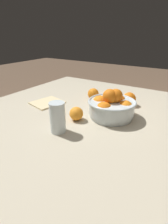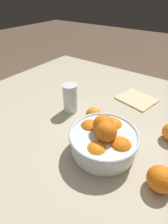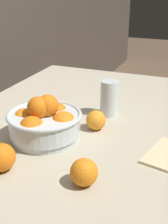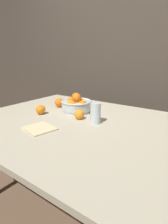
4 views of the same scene
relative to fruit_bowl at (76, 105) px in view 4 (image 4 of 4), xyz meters
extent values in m
plane|color=brown|center=(0.12, -0.18, -0.81)|extent=(12.00, 12.00, 0.00)
cube|color=#4C4238|center=(0.12, 0.79, 0.49)|extent=(8.00, 0.05, 2.60)
cube|color=#B7AD93|center=(0.12, -0.18, -0.07)|extent=(1.46, 1.18, 0.03)
cylinder|color=#936B47|center=(-0.55, 0.35, -0.45)|extent=(0.05, 0.05, 0.72)
cylinder|color=silver|center=(0.00, 0.00, -0.05)|extent=(0.22, 0.22, 0.02)
cylinder|color=silver|center=(0.00, 0.00, -0.01)|extent=(0.23, 0.23, 0.06)
torus|color=silver|center=(0.00, 0.00, 0.03)|extent=(0.25, 0.25, 0.01)
sphere|color=orange|center=(0.07, -0.01, 0.00)|extent=(0.08, 0.08, 0.08)
sphere|color=orange|center=(-0.01, 0.07, 0.00)|extent=(0.08, 0.08, 0.08)
sphere|color=orange|center=(-0.07, 0.01, 0.00)|extent=(0.08, 0.08, 0.08)
sphere|color=orange|center=(0.00, -0.07, 0.00)|extent=(0.08, 0.08, 0.08)
sphere|color=orange|center=(0.01, -0.01, 0.06)|extent=(0.07, 0.07, 0.07)
sphere|color=orange|center=(-0.01, 0.01, 0.06)|extent=(0.07, 0.07, 0.07)
cylinder|color=#F4A314|center=(0.26, -0.14, 0.00)|extent=(0.06, 0.06, 0.11)
cylinder|color=silver|center=(0.26, -0.14, 0.01)|extent=(0.07, 0.07, 0.14)
sphere|color=orange|center=(0.13, -0.13, -0.02)|extent=(0.07, 0.07, 0.07)
sphere|color=orange|center=(-0.18, -0.21, -0.02)|extent=(0.07, 0.07, 0.07)
sphere|color=orange|center=(-0.21, 0.02, -0.02)|extent=(0.08, 0.08, 0.08)
cube|color=beige|center=(0.04, -0.42, -0.05)|extent=(0.21, 0.19, 0.01)
camera|label=1|loc=(0.77, 0.33, 0.35)|focal=28.00mm
camera|label=2|loc=(-0.20, 0.40, 0.44)|focal=28.00mm
camera|label=3|loc=(-0.80, -0.46, 0.44)|focal=50.00mm
camera|label=4|loc=(0.83, -1.07, 0.35)|focal=28.00mm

